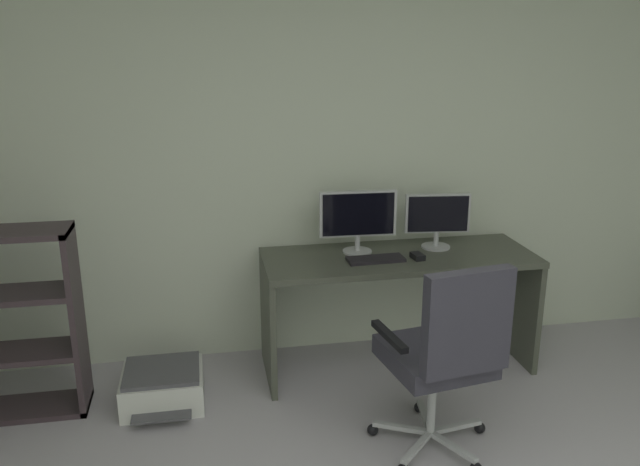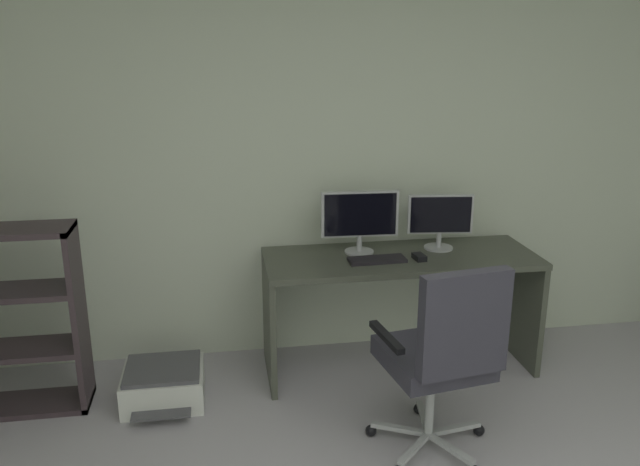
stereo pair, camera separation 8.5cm
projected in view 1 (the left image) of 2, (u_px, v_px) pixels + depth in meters
The scene contains 8 objects.
wall_back at pixel (340, 150), 4.11m from camera, with size 5.44×0.10×2.67m, color beige.
desk at pixel (398, 283), 4.00m from camera, with size 1.66×0.61×0.75m.
monitor_main at pixel (358, 217), 3.92m from camera, with size 0.47×0.18×0.39m.
monitor_secondary at pixel (437, 217), 4.02m from camera, with size 0.41×0.18×0.35m.
keyboard at pixel (376, 259), 3.83m from camera, with size 0.34×0.13×0.02m, color black.
computer_mouse at pixel (418, 256), 3.86m from camera, with size 0.06×0.10×0.03m, color black.
office_chair at pixel (445, 350), 3.08m from camera, with size 0.62×0.66×1.05m.
printer at pixel (163, 386), 3.69m from camera, with size 0.45×0.50×0.21m.
Camera 1 is at (-0.88, -1.20, 2.01)m, focal length 36.20 mm.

